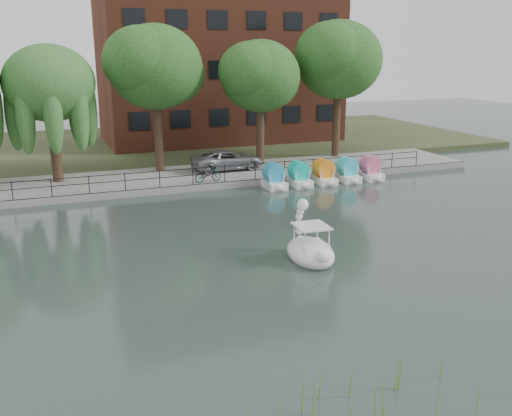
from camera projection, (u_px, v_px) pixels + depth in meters
ground_plane at (281, 267)px, 22.38m from camera, size 120.00×120.00×0.00m
promenade at (182, 178)px, 36.70m from camera, size 40.00×6.00×0.40m
kerb at (194, 188)px, 34.05m from camera, size 40.00×0.25×0.40m
land_strip at (143, 145)px, 49.28m from camera, size 60.00×22.00×0.36m
railing at (193, 172)px, 33.97m from camera, size 32.00×0.05×1.00m
apartment_building at (219, 35)px, 49.17m from camera, size 20.00×10.07×18.00m
willow_mid at (49, 84)px, 33.36m from camera, size 5.32×5.32×8.15m
broadleaf_center at (155, 68)px, 36.28m from camera, size 6.00×6.00×9.25m
broadleaf_right at (260, 77)px, 38.43m from camera, size 5.40×5.40×8.32m
broadleaf_far at (339, 60)px, 41.29m from camera, size 6.30×6.30×9.71m
minivan at (227, 158)px, 38.05m from camera, size 2.84×5.67×1.54m
bicycle at (208, 174)px, 34.66m from camera, size 0.87×1.79×1.00m
swan_boat at (310, 248)px, 23.01m from camera, size 1.87×2.91×2.34m
pedal_boat_row at (324, 174)px, 35.91m from camera, size 7.95×1.70×1.40m
reed_bank at (503, 365)px, 14.37m from camera, size 24.00×2.40×1.20m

